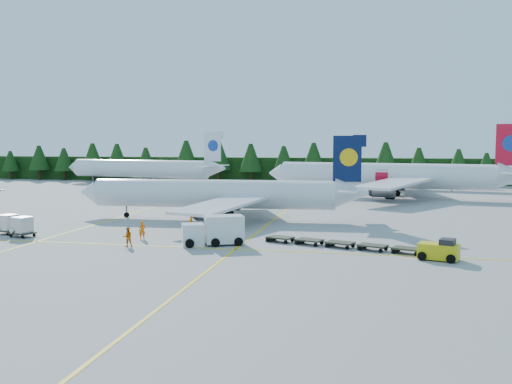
% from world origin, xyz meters
% --- Properties ---
extents(ground, '(320.00, 320.00, 0.00)m').
position_xyz_m(ground, '(0.00, 0.00, 0.00)').
color(ground, '#9B9C96').
rests_on(ground, ground).
extents(taxi_stripe_a, '(0.25, 120.00, 0.01)m').
position_xyz_m(taxi_stripe_a, '(-14.00, 20.00, 0.01)').
color(taxi_stripe_a, yellow).
rests_on(taxi_stripe_a, ground).
extents(taxi_stripe_b, '(0.25, 120.00, 0.01)m').
position_xyz_m(taxi_stripe_b, '(6.00, 20.00, 0.01)').
color(taxi_stripe_b, yellow).
rests_on(taxi_stripe_b, ground).
extents(taxi_stripe_cross, '(80.00, 0.25, 0.01)m').
position_xyz_m(taxi_stripe_cross, '(0.00, -6.00, 0.01)').
color(taxi_stripe_cross, yellow).
rests_on(taxi_stripe_cross, ground).
extents(treeline_hedge, '(220.00, 4.00, 6.00)m').
position_xyz_m(treeline_hedge, '(0.00, 82.00, 3.00)').
color(treeline_hedge, black).
rests_on(treeline_hedge, ground).
extents(airliner_navy, '(36.09, 29.67, 10.49)m').
position_xyz_m(airliner_navy, '(-2.14, 13.25, 3.15)').
color(airliner_navy, white).
rests_on(airliner_navy, ground).
extents(airliner_red, '(43.29, 35.32, 12.68)m').
position_xyz_m(airliner_red, '(19.22, 47.06, 3.81)').
color(airliner_red, white).
rests_on(airliner_red, ground).
extents(airliner_far_left, '(40.69, 11.04, 11.93)m').
position_xyz_m(airliner_far_left, '(-35.79, 67.52, 3.74)').
color(airliner_far_left, white).
rests_on(airliner_far_left, ground).
extents(airliner_far_right, '(36.83, 10.15, 10.81)m').
position_xyz_m(airliner_far_right, '(31.07, 65.56, 3.39)').
color(airliner_far_right, white).
rests_on(airliner_far_right, ground).
extents(service_truck, '(6.10, 4.24, 2.78)m').
position_xyz_m(service_truck, '(3.40, -4.26, 1.37)').
color(service_truck, silver).
rests_on(service_truck, ground).
extents(baggage_tug, '(3.55, 2.58, 1.70)m').
position_xyz_m(baggage_tug, '(23.60, -7.18, 0.84)').
color(baggage_tug, '#CEBC0B').
rests_on(baggage_tug, ground).
extents(dolly_train, '(14.64, 5.85, 0.14)m').
position_xyz_m(dolly_train, '(15.26, -3.14, 0.46)').
color(dolly_train, '#313425').
rests_on(dolly_train, ground).
extents(uld_pair, '(5.27, 3.65, 1.74)m').
position_xyz_m(uld_pair, '(-18.34, -3.10, 1.17)').
color(uld_pair, '#313425').
rests_on(uld_pair, ground).
extents(crew_a, '(0.79, 0.68, 1.83)m').
position_xyz_m(crew_a, '(-4.40, -2.68, 0.92)').
color(crew_a, '#FF6505').
rests_on(crew_a, ground).
extents(crew_b, '(1.12, 1.07, 1.82)m').
position_xyz_m(crew_b, '(-4.14, -6.71, 0.91)').
color(crew_b, '#DF5D04').
rests_on(crew_b, ground).
extents(crew_c, '(0.60, 0.83, 1.92)m').
position_xyz_m(crew_c, '(-1.26, 3.59, 0.96)').
color(crew_c, orange).
rests_on(crew_c, ground).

